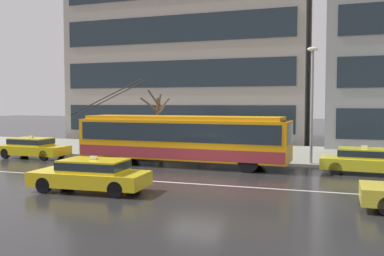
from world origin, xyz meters
The scene contains 13 objects.
ground_plane centered at (0.00, 0.00, 0.00)m, with size 160.00×160.00×0.00m, color #262626.
sidewalk_slab centered at (0.00, 10.28, 0.07)m, with size 80.00×10.00×0.14m, color gray.
lane_centre_line centered at (0.00, -1.20, 0.00)m, with size 72.00×0.14×0.01m, color silver.
trolleybus centered at (-1.95, 3.68, 1.52)m, with size 13.05×2.94×4.82m.
taxi_oncoming_near centered at (-3.04, -3.92, 0.70)m, with size 4.66×2.04×1.39m.
taxi_ahead_of_bus centered at (7.54, 3.78, 0.70)m, with size 4.50×2.09×1.39m.
taxi_queued_behind_bus centered at (-12.07, 3.76, 0.70)m, with size 4.58×2.01×1.39m.
bus_shelter centered at (-2.98, 7.51, 1.94)m, with size 3.94×1.61×2.42m.
pedestrian_at_shelter centered at (-4.86, 8.07, 1.69)m, with size 1.33×1.33×1.98m.
pedestrian_approaching_curb centered at (-1.93, 6.54, 1.79)m, with size 1.09×1.09×2.08m.
pedestrian_walking_past centered at (-6.27, 5.94, 1.71)m, with size 1.31×1.31×1.98m.
street_lamp centered at (4.85, 5.75, 3.93)m, with size 0.60×0.32×6.38m.
street_tree_bare centered at (-5.16, 7.83, 2.39)m, with size 1.91×2.59×4.25m.
Camera 1 is at (5.83, -18.15, 3.46)m, focal length 39.24 mm.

